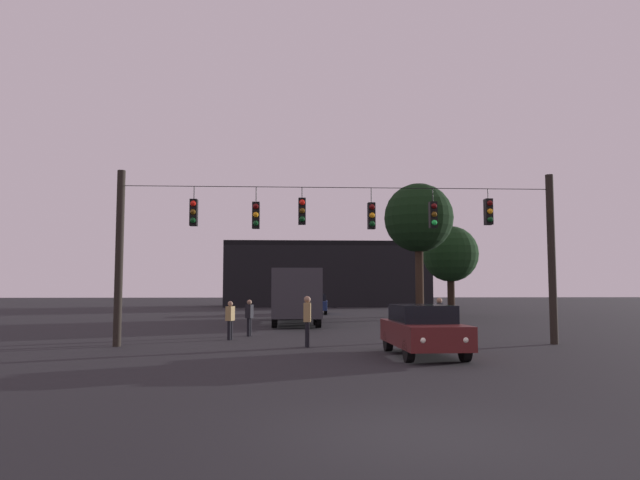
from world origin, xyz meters
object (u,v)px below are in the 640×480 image
object	(u,v)px
car_near_right	(423,329)
pedestrian_near_bus	(249,316)
pedestrian_crossing_left	(440,316)
city_bus	(295,290)
pedestrian_crossing_right	(230,318)
tree_behind_building	(450,254)
car_far_left	(315,304)
tree_left_silhouette	(419,219)
pedestrian_crossing_center	(307,318)

from	to	relation	value
car_near_right	pedestrian_near_bus	size ratio (longest dim) A/B	2.88
pedestrian_crossing_left	city_bus	bearing A→B (deg)	115.47
pedestrian_crossing_right	pedestrian_near_bus	world-z (taller)	pedestrian_near_bus
tree_behind_building	pedestrian_crossing_right	bearing A→B (deg)	-126.44
city_bus	car_far_left	bearing A→B (deg)	81.38
car_near_right	pedestrian_crossing_right	world-z (taller)	car_near_right
car_near_right	tree_behind_building	distance (m)	26.13
pedestrian_near_bus	tree_left_silhouette	world-z (taller)	tree_left_silhouette
pedestrian_crossing_left	pedestrian_crossing_center	size ratio (longest dim) A/B	0.94
car_near_right	pedestrian_crossing_right	bearing A→B (deg)	138.41
pedestrian_crossing_left	tree_behind_building	world-z (taller)	tree_behind_building
pedestrian_crossing_center	tree_left_silhouette	world-z (taller)	tree_left_silhouette
car_near_right	tree_left_silhouette	size ratio (longest dim) A/B	0.50
city_bus	pedestrian_crossing_center	world-z (taller)	city_bus
car_far_left	pedestrian_near_bus	distance (m)	20.45
pedestrian_near_bus	pedestrian_crossing_left	bearing A→B (deg)	-17.67
city_bus	pedestrian_crossing_center	distance (m)	13.78
pedestrian_crossing_left	pedestrian_crossing_right	world-z (taller)	pedestrian_crossing_left
tree_behind_building	car_far_left	bearing A→B (deg)	164.18
city_bus	car_near_right	xyz separation A→B (m)	(3.71, -16.49, -1.07)
pedestrian_near_bus	pedestrian_crossing_center	bearing A→B (deg)	-63.33
city_bus	car_far_left	size ratio (longest dim) A/B	2.49
city_bus	pedestrian_crossing_left	bearing A→B (deg)	-64.53
pedestrian_near_bus	tree_behind_building	bearing A→B (deg)	52.22
pedestrian_crossing_left	pedestrian_near_bus	xyz separation A→B (m)	(-7.49, 2.39, -0.08)
city_bus	tree_left_silhouette	xyz separation A→B (m)	(8.00, 3.09, 4.60)
pedestrian_crossing_left	pedestrian_crossing_center	world-z (taller)	pedestrian_crossing_center
car_far_left	tree_left_silhouette	xyz separation A→B (m)	(6.33, -7.88, 5.67)
car_near_right	pedestrian_crossing_right	distance (m)	8.47
tree_left_silhouette	pedestrian_crossing_right	bearing A→B (deg)	-127.26
pedestrian_crossing_right	pedestrian_near_bus	size ratio (longest dim) A/B	0.99
car_far_left	pedestrian_crossing_right	size ratio (longest dim) A/B	2.93
car_far_left	pedestrian_crossing_right	xyz separation A→B (m)	(-4.28, -21.83, 0.05)
pedestrian_crossing_right	pedestrian_near_bus	xyz separation A→B (m)	(0.63, 1.71, 0.01)
pedestrian_near_bus	tree_left_silhouette	distance (m)	16.77
city_bus	pedestrian_near_bus	xyz separation A→B (m)	(-1.99, -9.16, -1.01)
pedestrian_near_bus	pedestrian_crossing_right	bearing A→B (deg)	-110.12
pedestrian_crossing_center	tree_left_silhouette	size ratio (longest dim) A/B	0.20
pedestrian_crossing_right	tree_left_silhouette	xyz separation A→B (m)	(10.62, 13.96, 5.63)
pedestrian_crossing_center	tree_left_silhouette	distance (m)	19.30
car_far_left	tree_left_silhouette	world-z (taller)	tree_left_silhouette
car_far_left	pedestrian_crossing_left	bearing A→B (deg)	-80.33
car_far_left	pedestrian_near_bus	bearing A→B (deg)	-100.30
pedestrian_crossing_left	pedestrian_crossing_center	distance (m)	5.63
pedestrian_crossing_left	pedestrian_near_bus	size ratio (longest dim) A/B	1.08
pedestrian_crossing_center	tree_behind_building	bearing A→B (deg)	63.08
pedestrian_crossing_center	city_bus	bearing A→B (deg)	91.31
pedestrian_crossing_center	pedestrian_near_bus	distance (m)	5.14
city_bus	tree_left_silhouette	distance (m)	9.73
pedestrian_crossing_center	pedestrian_crossing_right	world-z (taller)	pedestrian_crossing_center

